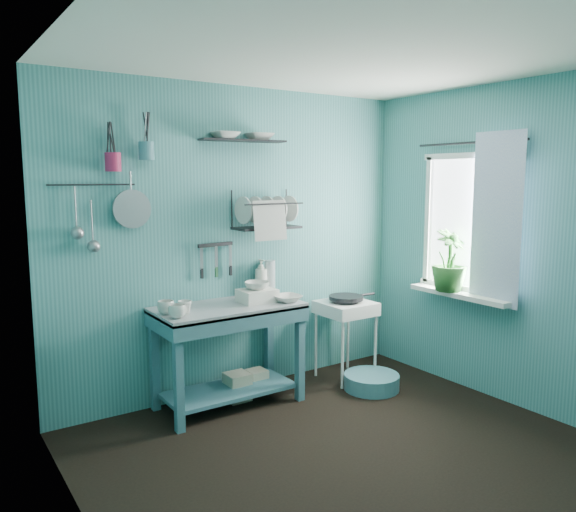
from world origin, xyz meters
TOP-DOWN VIEW (x-y plane):
  - floor at (0.00, 0.00)m, footprint 3.20×3.20m
  - ceiling at (0.00, 0.00)m, footprint 3.20×3.20m
  - wall_back at (0.00, 1.50)m, footprint 3.20×0.00m
  - wall_left at (-1.60, 0.00)m, footprint 0.00×3.00m
  - wall_right at (1.60, 0.00)m, footprint 0.00×3.00m
  - work_counter at (-0.26, 1.21)m, footprint 1.13×0.57m
  - mug_left at (-0.74, 1.05)m, footprint 0.12×0.12m
  - mug_mid at (-0.64, 1.15)m, footprint 0.14×0.14m
  - mug_right at (-0.76, 1.21)m, footprint 0.17×0.17m
  - wash_tub at (-0.01, 1.19)m, footprint 0.28×0.22m
  - tub_bowl at (-0.01, 1.19)m, footprint 0.20×0.19m
  - soap_bottle at (0.16, 1.41)m, footprint 0.11×0.12m
  - water_bottle at (0.26, 1.43)m, footprint 0.09×0.09m
  - counter_bowl at (0.19, 1.06)m, footprint 0.22×0.22m
  - hotplate_stand at (0.88, 1.17)m, footprint 0.49×0.49m
  - frying_pan at (0.88, 1.17)m, footprint 0.30×0.30m
  - knife_strip at (-0.23, 1.47)m, footprint 0.32×0.06m
  - dish_rack at (0.19, 1.37)m, footprint 0.58×0.31m
  - upper_shelf at (-0.01, 1.40)m, footprint 0.72×0.26m
  - shelf_bowl_left at (-0.17, 1.40)m, footprint 0.22×0.22m
  - shelf_bowl_right at (0.14, 1.40)m, footprint 0.25×0.25m
  - utensil_cup_magenta at (-1.04, 1.42)m, footprint 0.11×0.11m
  - utensil_cup_teal at (-0.79, 1.42)m, footprint 0.11×0.11m
  - colander at (-0.91, 1.45)m, footprint 0.28×0.03m
  - ladle_outer at (-1.29, 1.46)m, footprint 0.01×0.01m
  - ladle_inner at (-1.19, 1.46)m, footprint 0.01×0.01m
  - hook_rail at (-1.17, 1.47)m, footprint 0.60×0.01m
  - window_glass at (1.59, 0.45)m, footprint 0.00×1.10m
  - windowsill at (1.50, 0.45)m, footprint 0.16×0.95m
  - curtain at (1.52, 0.15)m, footprint 0.00×1.35m
  - curtain_rod at (1.54, 0.45)m, footprint 0.02×1.05m
  - potted_plant at (1.47, 0.54)m, footprint 0.31×0.31m
  - storage_tin_large at (-0.16, 1.26)m, footprint 0.18×0.18m
  - storage_tin_small at (0.04, 1.29)m, footprint 0.15×0.15m
  - floor_basin at (0.89, 0.83)m, footprint 0.47×0.47m

SIDE VIEW (x-z plane):
  - floor at x=0.00m, z-range 0.00..0.00m
  - floor_basin at x=0.89m, z-range 0.00..0.13m
  - storage_tin_small at x=0.04m, z-range 0.00..0.20m
  - storage_tin_large at x=-0.16m, z-range 0.00..0.22m
  - hotplate_stand at x=0.88m, z-range 0.00..0.69m
  - work_counter at x=-0.26m, z-range 0.00..0.80m
  - frying_pan at x=0.88m, z-range 0.71..0.75m
  - windowsill at x=1.50m, z-range 0.79..0.83m
  - counter_bowl at x=0.19m, z-range 0.80..0.85m
  - mug_mid at x=-0.64m, z-range 0.80..0.89m
  - mug_left at x=-0.74m, z-range 0.80..0.90m
  - mug_right at x=-0.76m, z-range 0.80..0.90m
  - wash_tub at x=-0.01m, z-range 0.80..0.90m
  - tub_bowl at x=-0.01m, z-range 0.90..0.96m
  - water_bottle at x=0.26m, z-range 0.80..1.08m
  - soap_bottle at x=0.16m, z-range 0.80..1.10m
  - potted_plant at x=1.47m, z-range 0.83..1.35m
  - knife_strip at x=-0.23m, z-range 1.23..1.26m
  - wall_back at x=0.00m, z-range -0.35..2.85m
  - wall_left at x=-1.60m, z-range -0.25..2.75m
  - wall_right at x=1.60m, z-range -0.25..2.75m
  - window_glass at x=1.59m, z-range 0.85..1.95m
  - curtain at x=1.52m, z-range 0.77..2.12m
  - ladle_inner at x=-1.19m, z-range 1.32..1.62m
  - dish_rack at x=0.19m, z-range 1.35..1.67m
  - colander at x=-0.91m, z-range 1.41..1.69m
  - ladle_outer at x=-1.29m, z-range 1.42..1.72m
  - hook_rail at x=-1.17m, z-range 1.72..1.73m
  - utensil_cup_magenta at x=-1.04m, z-range 1.81..1.94m
  - utensil_cup_teal at x=-0.79m, z-range 1.90..2.03m
  - shelf_bowl_left at x=-0.17m, z-range 1.98..2.04m
  - curtain_rod at x=1.54m, z-range 2.04..2.06m
  - upper_shelf at x=-0.01m, z-range 2.05..2.07m
  - shelf_bowl_right at x=0.14m, z-range 2.04..2.10m
  - ceiling at x=0.00m, z-range 2.50..2.50m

